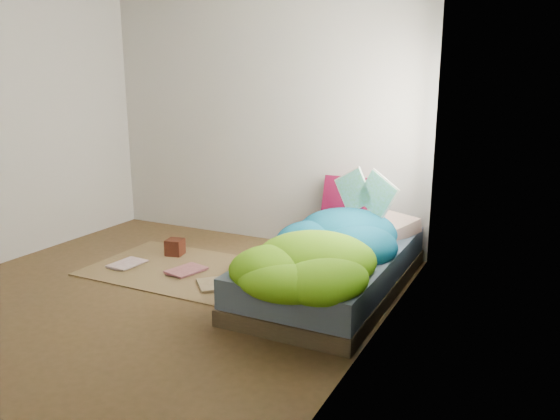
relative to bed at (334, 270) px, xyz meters
The scene contains 12 objects.
ground 1.43m from the bed, 149.45° to the right, with size 3.50×3.50×0.00m, color #46351B.
room_walls 2.02m from the bed, 149.42° to the right, with size 3.54×3.54×2.62m.
bed is the anchor object (origin of this frame).
duvet 0.41m from the bed, 90.00° to the right, with size 0.96×1.84×0.34m, color navy, non-canonical shape.
rug 1.39m from the bed, behind, with size 1.60×1.10×0.01m, color brown.
pillow_floral 0.77m from the bed, 73.21° to the left, with size 0.54×0.33×0.12m, color silver.
pillow_magenta 1.02m from the bed, 105.00° to the left, with size 0.41×0.13×0.41m, color #520527.
open_book 0.79m from the bed, 76.22° to the left, with size 0.50×0.11×0.30m, color green, non-canonical shape.
wooden_box 1.67m from the bed, behind, with size 0.15×0.15×0.15m, color #3B0E0D.
floor_book_a 2.01m from the bed, behind, with size 0.23×0.31×0.02m, color white.
floor_book_b 1.42m from the bed, behind, with size 0.24×0.32×0.03m, color #B4686E.
floor_book_c 1.10m from the bed, 154.27° to the right, with size 0.22×0.30×0.02m, color tan.
Camera 1 is at (2.68, -3.16, 1.66)m, focal length 35.00 mm.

